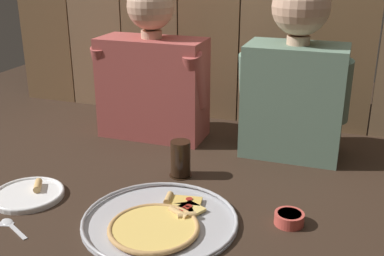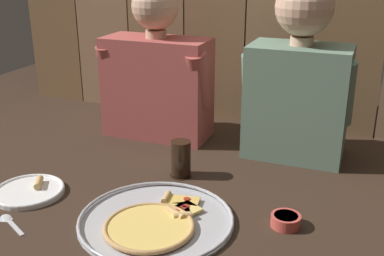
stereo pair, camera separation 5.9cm
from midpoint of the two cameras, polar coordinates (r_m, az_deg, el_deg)
The scene contains 8 objects.
ground_plane at distance 1.50m, azimuth -0.36°, elevation -7.72°, with size 3.20×3.20×0.00m, color #332319.
pizza_tray at distance 1.33m, azimuth -3.18°, elevation -11.12°, with size 0.44×0.44×0.03m.
dinner_plate at distance 1.56m, azimuth -17.99°, elevation -7.22°, with size 0.22×0.22×0.03m.
drinking_glass at distance 1.58m, azimuth -0.28°, elevation -3.74°, with size 0.08×0.08×0.12m.
dipping_bowl at distance 1.35m, azimuth 12.45°, elevation -10.76°, with size 0.08×0.08×0.03m.
table_spoon at distance 1.43m, azimuth -20.06°, elevation -10.36°, with size 0.13×0.08×0.01m.
diner_left at distance 1.87m, azimuth -3.36°, elevation 7.16°, with size 0.45×0.20×0.61m.
diner_right at distance 1.71m, azimuth 13.73°, elevation 6.32°, with size 0.39×0.22×0.64m.
Camera 2 is at (0.52, -1.21, 0.71)m, focal length 44.33 mm.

